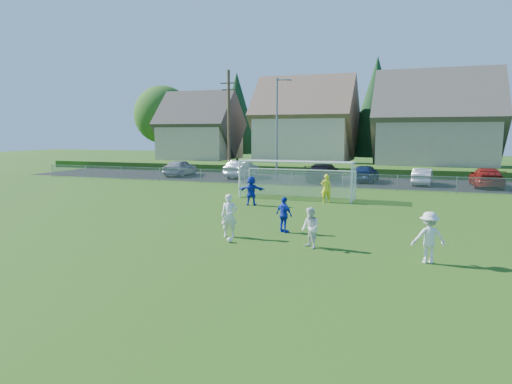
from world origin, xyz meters
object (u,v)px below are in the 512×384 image
(player_white_a, at_px, (229,216))
(goalkeeper, at_px, (326,188))
(car_a, at_px, (180,168))
(player_blue_b, at_px, (251,191))
(car_b, at_px, (242,169))
(car_d, at_px, (324,172))
(player_white_c, at_px, (429,237))
(player_white_b, at_px, (310,228))
(car_f, at_px, (422,176))
(player_blue_a, at_px, (284,215))
(soccer_goal, at_px, (298,173))
(car_g, at_px, (486,177))
(soccer_ball, at_px, (230,240))
(car_e, at_px, (365,173))

(player_white_a, distance_m, goalkeeper, 10.81)
(player_white_a, bearing_deg, car_a, 107.00)
(player_blue_b, relative_size, car_b, 0.35)
(player_blue_b, bearing_deg, car_d, -104.49)
(player_white_c, xyz_separation_m, player_blue_b, (-9.67, 9.31, 0.01))
(player_white_b, bearing_deg, car_f, 127.03)
(player_white_c, relative_size, player_blue_a, 1.11)
(car_a, xyz_separation_m, car_b, (6.41, 0.31, 0.00))
(player_white_a, xyz_separation_m, goalkeeper, (1.95, 10.63, -0.01))
(player_white_a, xyz_separation_m, soccer_goal, (-0.17, 11.81, 0.74))
(player_blue_a, xyz_separation_m, car_g, (10.42, 21.10, -0.01))
(soccer_ball, relative_size, player_white_c, 0.13)
(soccer_ball, height_order, goalkeeper, goalkeeper)
(player_blue_a, bearing_deg, soccer_ball, 88.49)
(car_a, distance_m, car_d, 14.49)
(soccer_ball, xyz_separation_m, player_white_a, (-0.39, 0.88, 0.78))
(player_white_a, height_order, car_d, player_white_a)
(player_blue_a, height_order, car_f, player_blue_a)
(soccer_ball, xyz_separation_m, car_f, (7.19, 23.57, 0.57))
(goalkeeper, height_order, car_d, goalkeeper)
(player_white_c, height_order, car_e, player_white_c)
(car_e, relative_size, soccer_goal, 0.60)
(player_white_b, relative_size, player_blue_b, 0.88)
(soccer_ball, bearing_deg, car_g, 63.18)
(player_white_b, relative_size, player_white_c, 0.89)
(player_white_b, height_order, player_blue_a, player_blue_a)
(soccer_ball, bearing_deg, car_d, 92.27)
(car_e, xyz_separation_m, soccer_goal, (-3.08, -11.55, 0.87))
(soccer_ball, relative_size, car_e, 0.05)
(player_white_b, distance_m, player_white_c, 4.15)
(player_white_a, xyz_separation_m, player_blue_a, (1.89, 1.60, -0.11))
(player_white_a, height_order, goalkeeper, player_white_a)
(player_blue_b, bearing_deg, car_b, -75.21)
(goalkeeper, xyz_separation_m, soccer_goal, (-2.12, 1.18, 0.75))
(soccer_ball, height_order, player_white_a, player_white_a)
(car_a, distance_m, soccer_goal, 18.57)
(player_white_a, relative_size, car_a, 0.37)
(player_blue_b, xyz_separation_m, car_b, (-6.60, 15.20, -0.06))
(player_white_c, xyz_separation_m, goalkeeper, (-5.72, 11.88, 0.02))
(player_white_b, xyz_separation_m, car_a, (-18.57, 23.61, 0.04))
(player_white_c, relative_size, soccer_goal, 0.23)
(player_white_a, distance_m, player_blue_a, 2.48)
(car_b, xyz_separation_m, soccer_goal, (8.43, -11.44, 0.82))
(soccer_ball, relative_size, car_g, 0.04)
(player_white_c, height_order, soccer_goal, soccer_goal)
(player_blue_a, bearing_deg, car_a, -22.00)
(player_white_b, distance_m, car_f, 23.70)
(goalkeeper, bearing_deg, car_e, -117.18)
(car_a, bearing_deg, player_blue_b, 128.60)
(goalkeeper, bearing_deg, car_d, -101.04)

